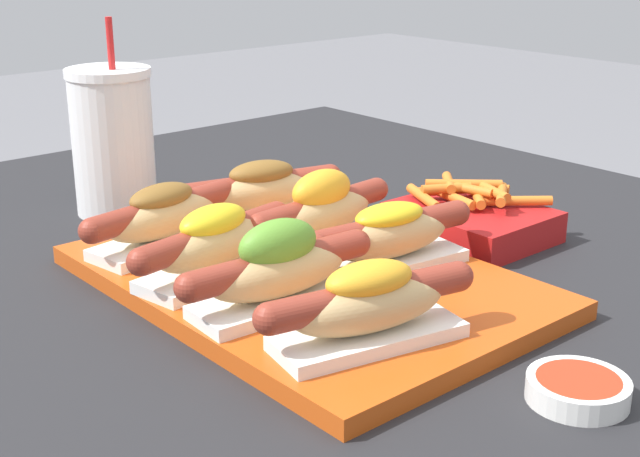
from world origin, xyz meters
name	(u,v)px	position (x,y,z in m)	size (l,w,h in m)	color
serving_tray	(304,280)	(-0.04, -0.10, 0.76)	(0.45, 0.31, 0.02)	#CC4C14
hot_dog_0	(163,217)	(-0.19, -0.17, 0.80)	(0.08, 0.20, 0.07)	white
hot_dog_1	(214,243)	(-0.08, -0.17, 0.80)	(0.08, 0.20, 0.07)	white
hot_dog_2	(278,270)	(0.01, -0.17, 0.80)	(0.07, 0.20, 0.08)	white
hot_dog_3	(369,305)	(0.11, -0.16, 0.80)	(0.09, 0.20, 0.07)	white
hot_dog_4	(262,191)	(-0.19, -0.03, 0.80)	(0.09, 0.20, 0.07)	white
hot_dog_5	(322,211)	(-0.09, -0.03, 0.80)	(0.07, 0.20, 0.08)	white
hot_dog_6	(389,236)	(0.01, -0.03, 0.80)	(0.08, 0.20, 0.07)	white
sauce_bowl	(578,388)	(0.26, -0.08, 0.76)	(0.08, 0.08, 0.02)	white
drink_cup	(113,141)	(-0.38, -0.12, 0.84)	(0.10, 0.10, 0.24)	white
fries_basket	(471,218)	(-0.03, 0.14, 0.77)	(0.16, 0.14, 0.06)	#B21919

